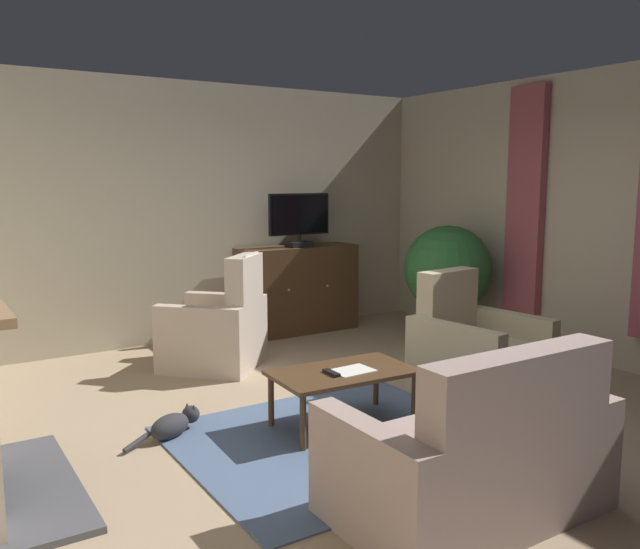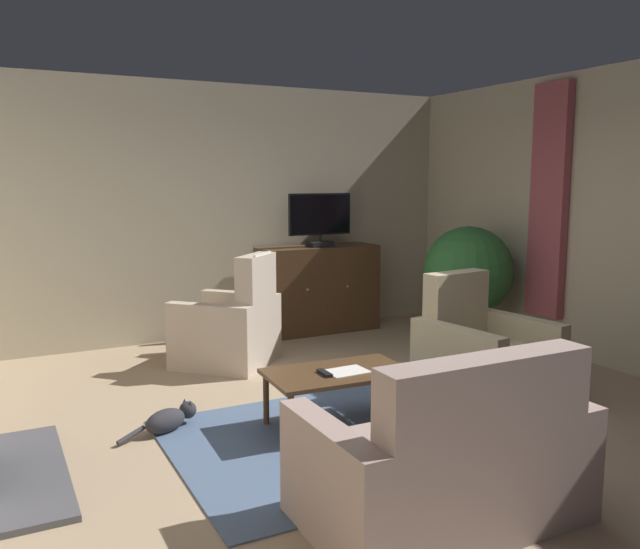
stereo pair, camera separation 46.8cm
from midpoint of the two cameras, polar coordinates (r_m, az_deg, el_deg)
ground_plane at (r=5.02m, az=5.37°, el=-12.90°), size 6.38×6.60×0.04m
wall_back at (r=7.44m, az=-7.24°, el=5.42°), size 6.38×0.10×2.84m
wall_right_with_window at (r=6.75m, az=27.17°, el=4.26°), size 0.10×6.60×2.84m
curtain_panel_far at (r=7.20m, az=21.18°, el=5.96°), size 0.10×0.44×2.39m
rug_central at (r=4.65m, az=3.78°, el=-14.34°), size 2.12×1.88×0.01m
tv_cabinet at (r=7.68m, az=1.56°, el=-1.45°), size 1.44×0.50×1.01m
television at (r=7.54m, az=1.78°, el=4.93°), size 0.78×0.20×0.62m
coffee_table at (r=4.77m, az=4.38°, el=-8.98°), size 1.05×0.65×0.42m
tv_remote at (r=4.67m, az=3.31°, el=-8.64°), size 0.05×0.17×0.02m
folded_newspaper at (r=4.75m, az=5.21°, el=-8.47°), size 0.31×0.23×0.01m
sofa_floral at (r=3.65m, az=14.83°, el=-15.82°), size 1.47×0.88×0.97m
armchair_near_window at (r=5.62m, az=16.43°, el=-7.15°), size 0.98×1.02×1.02m
armchair_by_fireplace at (r=6.39m, az=-5.76°, el=-4.81°), size 1.18×1.18×1.11m
potted_plant_on_hearth_side at (r=7.30m, az=14.63°, el=0.16°), size 0.97×0.97×1.29m
cat at (r=4.85m, az=-10.36°, el=-12.39°), size 0.62×0.29×0.19m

